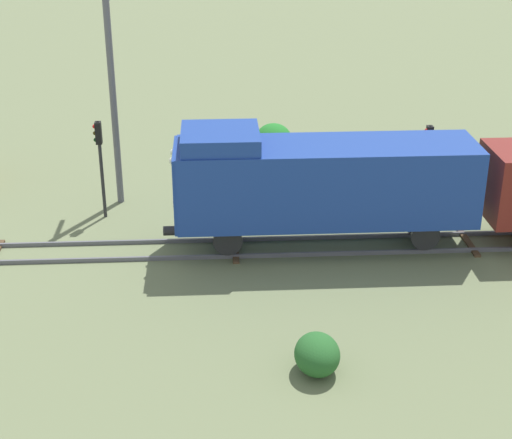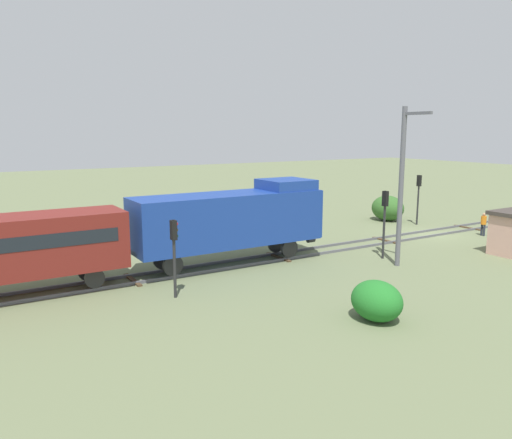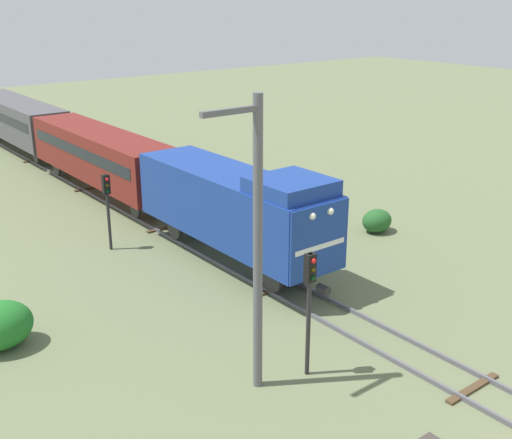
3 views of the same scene
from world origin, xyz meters
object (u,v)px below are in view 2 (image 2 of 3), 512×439
Objects in this scene: traffic_signal_mid at (385,212)px; traffic_signal_far at (174,244)px; traffic_signal_near at (419,190)px; worker_near_track at (483,222)px; catenary_mast at (402,184)px; locomotive at (232,218)px.

traffic_signal_mid is 13.48m from traffic_signal_far.
worker_near_track is (-5.60, -0.60, -1.85)m from traffic_signal_near.
traffic_signal_mid is at bearing 119.47° from worker_near_track.
traffic_signal_near is 12.48m from traffic_signal_mid.
traffic_signal_far is at bearing 117.15° from worker_near_track.
traffic_signal_near is 13.94m from catenary_mast.
locomotive is 6.82× the size of worker_near_track.
traffic_signal_far is (-3.60, 4.98, -0.23)m from locomotive.
traffic_signal_far is at bearing 83.60° from catenary_mast.
worker_near_track is at bearing -87.21° from traffic_signal_far.
traffic_signal_far is 24.74m from worker_near_track.
catenary_mast is (-8.26, 11.08, 1.87)m from traffic_signal_near.
worker_near_track is (1.00, -11.19, -1.86)m from traffic_signal_mid.
locomotive is at bearing 57.69° from catenary_mast.
locomotive is at bearing -54.16° from traffic_signal_far.
traffic_signal_near is at bearing -80.48° from locomotive.
traffic_signal_mid is at bearing -111.83° from locomotive.
traffic_signal_far is 13.24m from catenary_mast.
traffic_signal_near is (3.20, -19.08, 0.07)m from locomotive.
traffic_signal_mid reaches higher than worker_near_track.
locomotive is at bearing 107.41° from worker_near_track.
traffic_signal_mid is (-3.40, -8.49, 0.08)m from locomotive.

